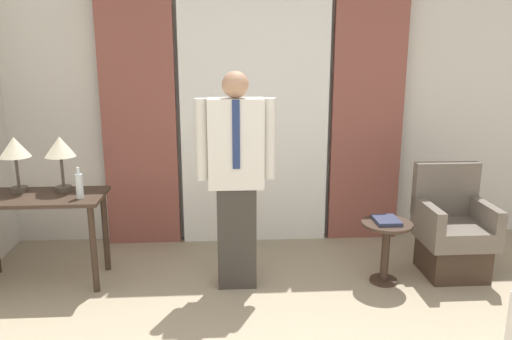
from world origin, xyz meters
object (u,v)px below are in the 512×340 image
Objects in this scene: table_lamp_right at (60,150)px; bottle_near_edge at (79,186)px; person at (236,173)px; desk at (38,211)px; armchair at (452,234)px; side_table at (386,242)px; book at (387,220)px; table_lamp_left at (15,150)px.

bottle_near_edge is (0.19, -0.21, -0.24)m from table_lamp_right.
bottle_near_edge is at bearing 176.65° from person.
armchair is (3.43, -0.04, -0.27)m from desk.
desk is 2.83m from side_table.
side_table is (2.81, -0.19, -0.26)m from desk.
book is (-0.00, 0.01, 0.18)m from side_table.
table_lamp_right is 1.45m from person.
desk is at bearing -145.89° from table_lamp_right.
armchair is at bearing 13.52° from side_table.
armchair is 0.67m from book.
book is at bearing -3.59° from desk.
table_lamp_left is 0.64m from bottle_near_edge.
book is at bearing 103.57° from side_table.
side_table is at bearing -5.89° from table_lamp_left.
armchair is (1.84, 0.13, -0.59)m from person.
desk is 0.61× the size of person.
side_table is at bearing -76.43° from book.
table_lamp_left is 1.83× the size of bottle_near_edge.
table_lamp_right is 0.26× the size of person.
armchair is 3.85× the size of book.
side_table is (-0.62, -0.15, 0.00)m from armchair.
desk is 0.44m from bottle_near_edge.
table_lamp_left reaches higher than desk.
armchair is 1.79× the size of side_table.
armchair reaches higher than book.
table_lamp_right reaches higher than armchair.
table_lamp_left is 0.87× the size of side_table.
person is at bearing -3.35° from bottle_near_edge.
bottle_near_edge reaches higher than book.
side_table is at bearing -166.48° from armchair.
desk is 0.52m from table_lamp_right.
table_lamp_right reaches higher than bottle_near_edge.
table_lamp_left is 3.09m from side_table.
person is (1.77, -0.29, -0.15)m from table_lamp_left.
book is (2.81, -0.18, -0.08)m from desk.
armchair is at bearing -0.62° from desk.
bottle_near_edge is 1.23m from person.
bottle_near_edge is (0.37, -0.09, 0.23)m from desk.
person is at bearing 179.50° from book.
table_lamp_right is 0.49× the size of armchair.
book reaches higher than side_table.
side_table is 2.15× the size of book.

